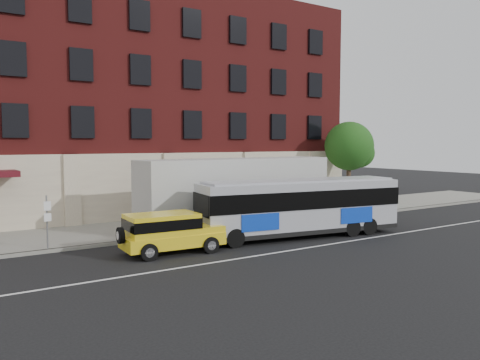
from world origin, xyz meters
TOP-DOWN VIEW (x-y plane):
  - ground at (0.00, 0.00)m, footprint 120.00×120.00m
  - sidewalk at (0.00, 9.00)m, footprint 60.00×6.00m
  - kerb at (0.00, 6.00)m, footprint 60.00×0.25m
  - lane_line at (0.00, 0.50)m, footprint 60.00×0.12m
  - building at (-0.01, 16.92)m, footprint 30.00×12.10m
  - sign_pole at (-8.50, 6.15)m, footprint 0.30×0.20m
  - street_tree at (13.54, 9.48)m, footprint 3.60×3.60m
  - city_bus at (3.02, 2.69)m, footprint 10.94×3.96m
  - yellow_suv at (-4.21, 2.99)m, footprint 4.66×2.22m
  - shipping_container at (1.89, 6.80)m, footprint 11.80×2.87m

SIDE VIEW (x-z plane):
  - ground at x=0.00m, z-range 0.00..0.00m
  - lane_line at x=0.00m, z-range 0.00..0.01m
  - sidewalk at x=0.00m, z-range 0.00..0.15m
  - kerb at x=0.00m, z-range 0.00..0.15m
  - yellow_suv at x=-4.21m, z-range 0.13..1.89m
  - sign_pole at x=-8.50m, z-range 0.20..2.70m
  - city_bus at x=3.02m, z-range 0.15..3.09m
  - shipping_container at x=1.89m, z-range -0.02..3.89m
  - street_tree at x=13.54m, z-range 1.31..7.51m
  - building at x=-0.01m, z-range 0.08..15.08m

